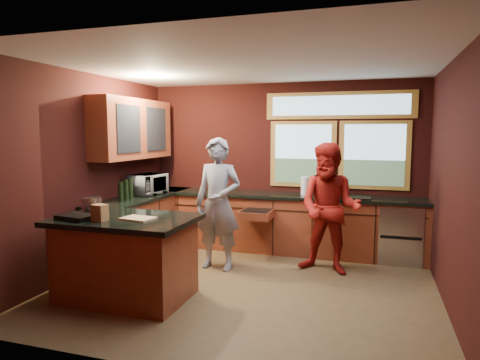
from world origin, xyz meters
The scene contains 14 objects.
floor centered at (0.00, 0.00, 0.00)m, with size 4.50×4.50×0.00m, color brown.
room_shell centered at (-0.60, 0.32, 1.80)m, with size 4.52×4.02×2.71m.
back_counter centered at (0.20, 1.70, 0.46)m, with size 4.50×0.64×0.93m.
left_counter centered at (-1.95, 0.85, 0.47)m, with size 0.64×2.30×0.93m.
island centered at (-1.21, -0.76, 0.48)m, with size 1.55×1.05×0.95m.
person_grey centered at (-0.59, 0.59, 0.92)m, with size 0.67×0.44×1.83m, color slate.
person_red centered at (0.91, 0.86, 0.88)m, with size 0.86×0.67×1.77m, color maroon.
microwave centered at (-1.92, 0.99, 1.09)m, with size 0.58×0.39×0.32m, color #999999.
potted_plant centered at (0.78, 1.75, 1.13)m, with size 0.36×0.32×0.40m, color #999999.
paper_towel centered at (0.44, 1.70, 1.07)m, with size 0.12×0.12×0.28m, color white.
cutting_board centered at (-1.01, -0.81, 0.95)m, with size 0.35×0.25×0.02m, color tan.
stock_pot centered at (-1.76, -0.61, 1.03)m, with size 0.24×0.24×0.18m, color #AAAAAF.
paper_bag centered at (-1.36, -1.01, 1.03)m, with size 0.15×0.12×0.18m, color brown.
black_tray centered at (-1.66, -1.01, 0.97)m, with size 0.40×0.28×0.05m, color black.
Camera 1 is at (1.47, -4.90, 1.90)m, focal length 32.00 mm.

